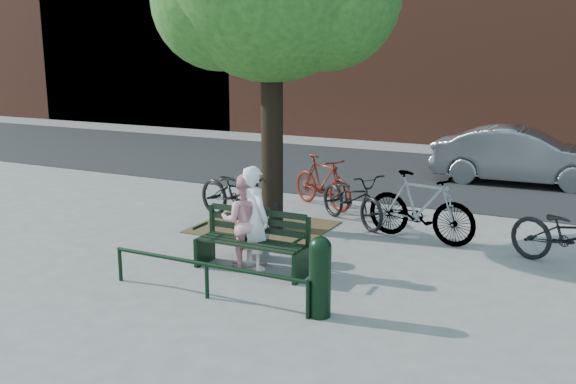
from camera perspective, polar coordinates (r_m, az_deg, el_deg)
The scene contains 15 objects.
ground at distance 9.82m, azimuth -3.28°, elevation -7.03°, with size 90.00×90.00×0.00m, color gray.
dirt_pit at distance 12.11m, azimuth -2.22°, elevation -3.12°, with size 2.40×2.00×0.02m, color brown.
road at distance 17.46m, azimuth 10.71°, elevation 1.58°, with size 40.00×7.00×0.01m, color black.
park_bench at distance 9.74m, azimuth -3.08°, elevation -4.24°, with size 1.74×0.54×0.97m.
guard_railing at distance 8.73m, azimuth -7.25°, elevation -6.88°, with size 3.06×0.06×0.51m.
person_left at distance 9.72m, azimuth -3.06°, elevation -2.30°, with size 0.58×0.38×1.60m, color white.
person_right at distance 9.83m, azimuth -3.93°, elevation -2.59°, with size 0.71×0.55×1.45m, color pink.
bollard at distance 8.06m, azimuth 2.86°, elevation -7.28°, with size 0.28×0.28×1.05m.
litter_bin at distance 10.29m, azimuth -2.69°, elevation -3.67°, with size 0.40×0.40×0.82m.
bicycle_a at distance 12.45m, azimuth -4.41°, elevation -0.05°, with size 0.76×2.18×1.14m, color black.
bicycle_b at distance 13.55m, azimuth 3.08°, elevation 0.93°, with size 0.52×1.83×1.10m, color #5C150D.
bicycle_c at distance 12.30m, azimuth 5.74°, elevation -0.53°, with size 0.68×1.94×1.02m, color black.
bicycle_d at distance 11.40m, azimuth 11.72°, elevation -1.29°, with size 0.57×2.02×1.21m, color gray.
bicycle_e at distance 10.60m, azimuth 24.06°, elevation -3.59°, with size 0.72×2.06×1.08m, color black.
parked_car at distance 16.84m, azimuth 20.03°, elevation 3.01°, with size 1.48×4.24×1.40m, color slate.
Camera 1 is at (4.63, -8.01, 3.32)m, focal length 40.00 mm.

